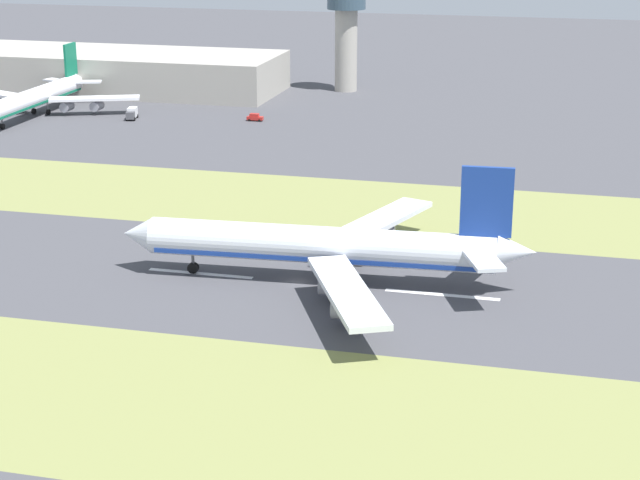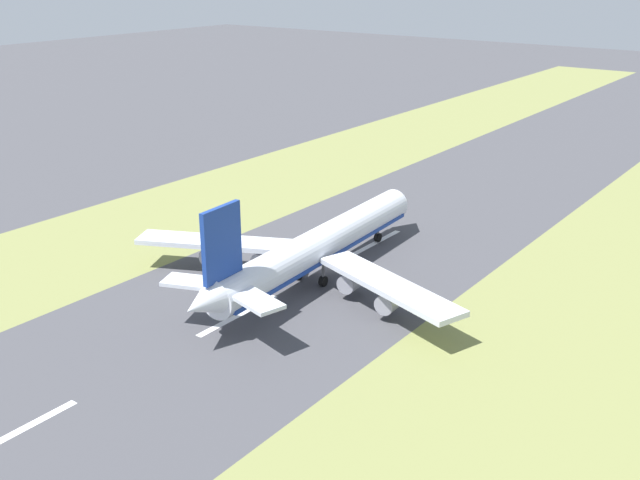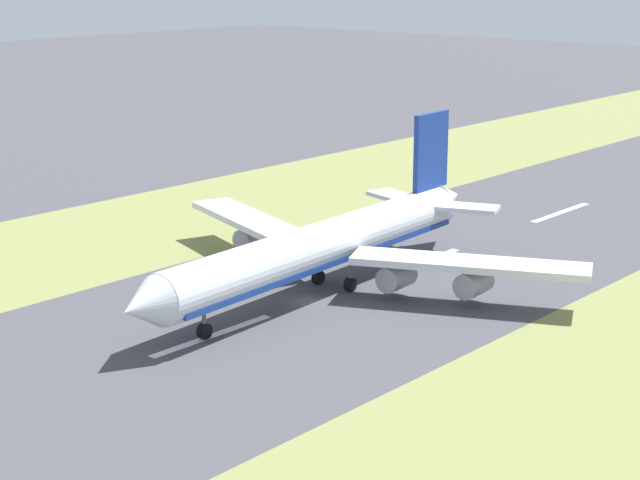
{
  "view_description": "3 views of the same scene",
  "coord_description": "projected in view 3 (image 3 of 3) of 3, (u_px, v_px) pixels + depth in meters",
  "views": [
    {
      "loc": [
        -155.82,
        -43.04,
        59.73
      ],
      "look_at": [
        1.27,
        -3.53,
        7.0
      ],
      "focal_mm": 60.0,
      "sensor_mm": 36.0,
      "label": 1
    },
    {
      "loc": [
        74.06,
        -101.88,
        52.8
      ],
      "look_at": [
        1.27,
        -3.53,
        7.0
      ],
      "focal_mm": 42.0,
      "sensor_mm": 36.0,
      "label": 2
    },
    {
      "loc": [
        -84.23,
        94.48,
        41.5
      ],
      "look_at": [
        1.27,
        -3.53,
        7.0
      ],
      "focal_mm": 60.0,
      "sensor_mm": 36.0,
      "label": 3
    }
  ],
  "objects": [
    {
      "name": "ground_plane",
      "position": [
        309.0,
        301.0,
        132.98
      ],
      "size": [
        800.0,
        800.0,
        0.0
      ],
      "primitive_type": "plane",
      "color": "#424247"
    },
    {
      "name": "centreline_dash_mid",
      "position": [
        420.0,
        262.0,
        150.11
      ],
      "size": [
        1.2,
        18.0,
        0.01
      ],
      "primitive_type": "cube",
      "color": "silver",
      "rests_on": "ground"
    },
    {
      "name": "grass_median_east",
      "position": [
        87.0,
        240.0,
        161.57
      ],
      "size": [
        40.0,
        600.0,
        0.01
      ],
      "primitive_type": "cube",
      "color": "olive",
      "rests_on": "ground"
    },
    {
      "name": "centreline_dash_far",
      "position": [
        213.0,
        336.0,
        120.98
      ],
      "size": [
        1.2,
        18.0,
        0.01
      ],
      "primitive_type": "cube",
      "color": "silver",
      "rests_on": "ground"
    },
    {
      "name": "centreline_dash_near",
      "position": [
        560.0,
        213.0,
        179.25
      ],
      "size": [
        1.2,
        18.0,
        0.01
      ],
      "primitive_type": "cube",
      "color": "silver",
      "rests_on": "ground"
    },
    {
      "name": "airplane_main_jet",
      "position": [
        329.0,
        244.0,
        136.27
      ],
      "size": [
        64.02,
        67.21,
        20.2
      ],
      "color": "silver",
      "rests_on": "ground"
    }
  ]
}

